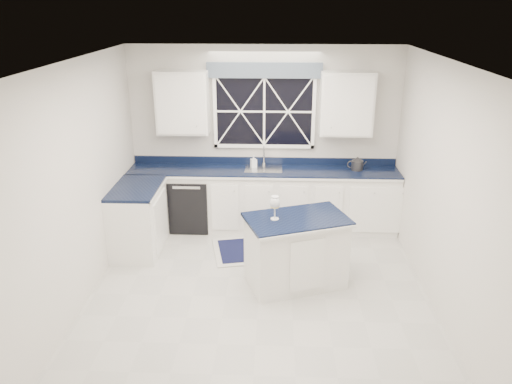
{
  "coord_description": "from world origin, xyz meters",
  "views": [
    {
      "loc": [
        0.17,
        -5.04,
        3.27
      ],
      "look_at": [
        -0.05,
        0.4,
        1.18
      ],
      "focal_mm": 35.0,
      "sensor_mm": 36.0,
      "label": 1
    }
  ],
  "objects_px": {
    "island": "(296,251)",
    "kettle": "(357,164)",
    "faucet": "(264,155)",
    "wine_glass": "(275,203)",
    "soap_bottle": "(254,161)",
    "dishwasher": "(191,201)"
  },
  "relations": [
    {
      "from": "island",
      "to": "kettle",
      "type": "relative_size",
      "value": 4.77
    },
    {
      "from": "soap_bottle",
      "to": "wine_glass",
      "type": "bearing_deg",
      "value": -79.49
    },
    {
      "from": "dishwasher",
      "to": "faucet",
      "type": "height_order",
      "value": "faucet"
    },
    {
      "from": "faucet",
      "to": "island",
      "type": "bearing_deg",
      "value": -76.24
    },
    {
      "from": "dishwasher",
      "to": "wine_glass",
      "type": "bearing_deg",
      "value": -52.34
    },
    {
      "from": "island",
      "to": "kettle",
      "type": "bearing_deg",
      "value": 40.29
    },
    {
      "from": "soap_bottle",
      "to": "faucet",
      "type": "bearing_deg",
      "value": 30.84
    },
    {
      "from": "wine_glass",
      "to": "island",
      "type": "bearing_deg",
      "value": 11.53
    },
    {
      "from": "dishwasher",
      "to": "wine_glass",
      "type": "xyz_separation_m",
      "value": [
        1.28,
        -1.65,
        0.67
      ]
    },
    {
      "from": "wine_glass",
      "to": "kettle",
      "type": "bearing_deg",
      "value": 54.76
    },
    {
      "from": "soap_bottle",
      "to": "island",
      "type": "bearing_deg",
      "value": -70.93
    },
    {
      "from": "faucet",
      "to": "kettle",
      "type": "distance_m",
      "value": 1.38
    },
    {
      "from": "faucet",
      "to": "island",
      "type": "xyz_separation_m",
      "value": [
        0.44,
        -1.79,
        -0.66
      ]
    },
    {
      "from": "faucet",
      "to": "kettle",
      "type": "xyz_separation_m",
      "value": [
        1.37,
        -0.15,
        -0.07
      ]
    },
    {
      "from": "dishwasher",
      "to": "soap_bottle",
      "type": "relative_size",
      "value": 4.44
    },
    {
      "from": "island",
      "to": "kettle",
      "type": "xyz_separation_m",
      "value": [
        0.94,
        1.64,
        0.59
      ]
    },
    {
      "from": "island",
      "to": "wine_glass",
      "type": "relative_size",
      "value": 4.69
    },
    {
      "from": "faucet",
      "to": "kettle",
      "type": "relative_size",
      "value": 1.07
    },
    {
      "from": "dishwasher",
      "to": "soap_bottle",
      "type": "xyz_separation_m",
      "value": [
        0.95,
        0.1,
        0.62
      ]
    },
    {
      "from": "faucet",
      "to": "wine_glass",
      "type": "xyz_separation_m",
      "value": [
        0.18,
        -1.85,
        -0.02
      ]
    },
    {
      "from": "island",
      "to": "kettle",
      "type": "height_order",
      "value": "kettle"
    },
    {
      "from": "wine_glass",
      "to": "soap_bottle",
      "type": "xyz_separation_m",
      "value": [
        -0.33,
        1.76,
        -0.05
      ]
    }
  ]
}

